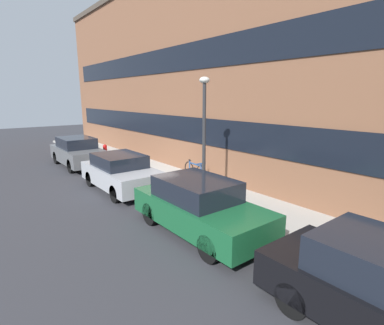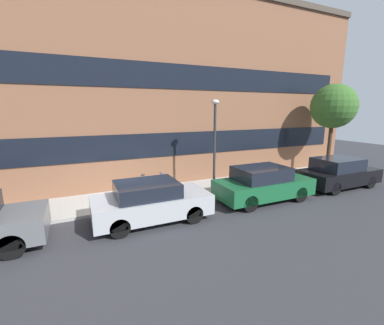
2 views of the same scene
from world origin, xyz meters
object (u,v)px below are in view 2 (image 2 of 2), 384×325
at_px(parked_car_black, 338,173).
at_px(bicycle, 152,182).
at_px(lamp_post, 215,135).
at_px(parked_car_silver, 151,201).
at_px(parked_car_green, 263,184).
at_px(street_tree, 334,107).

height_order(parked_car_black, bicycle, parked_car_black).
bearing_deg(bicycle, lamp_post, -29.35).
distance_m(parked_car_silver, lamp_post, 3.98).
height_order(parked_car_silver, bicycle, parked_car_silver).
xyz_separation_m(parked_car_silver, bicycle, (0.87, 2.90, -0.18)).
bearing_deg(parked_car_green, parked_car_black, 0.00).
relative_size(bicycle, lamp_post, 0.39).
distance_m(parked_car_green, parked_car_black, 4.49).
relative_size(parked_car_silver, parked_car_green, 0.96).
bearing_deg(parked_car_black, street_tree, 49.30).
relative_size(parked_car_black, street_tree, 0.80).
bearing_deg(lamp_post, bicycle, 147.16).
xyz_separation_m(parked_car_silver, parked_car_black, (9.16, 0.00, 0.02)).
bearing_deg(parked_car_green, lamp_post, 136.51).
distance_m(street_tree, lamp_post, 7.60).
bearing_deg(parked_car_green, street_tree, 16.44).
relative_size(parked_car_green, street_tree, 0.81).
bearing_deg(street_tree, lamp_post, -177.20).
bearing_deg(street_tree, parked_car_silver, -170.57).
height_order(street_tree, lamp_post, street_tree).
relative_size(parked_car_silver, lamp_post, 0.97).
relative_size(parked_car_silver, street_tree, 0.78).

